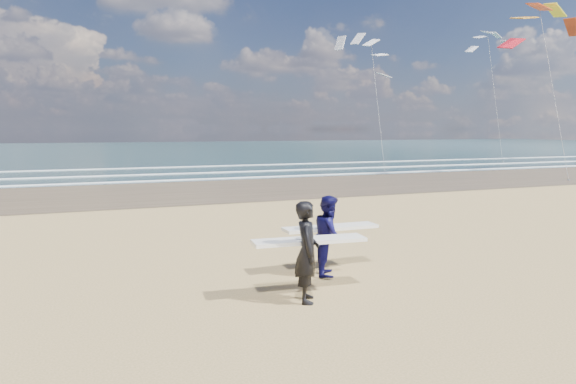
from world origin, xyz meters
name	(u,v)px	position (x,y,z in m)	size (l,w,h in m)	color
wet_sand_strip	(477,177)	(20.00, 18.00, 0.01)	(220.00, 12.00, 0.01)	#4A3F27
ocean	(245,149)	(20.00, 72.00, 0.01)	(220.00, 100.00, 0.02)	#1A3739
foam_breakers	(393,166)	(20.00, 28.10, 0.05)	(220.00, 11.70, 0.05)	white
surfer_near	(307,250)	(-0.69, -0.72, 0.96)	(2.24, 1.11, 1.89)	black
surfer_far	(330,235)	(0.47, 0.71, 0.89)	(2.21, 1.16, 1.76)	#0D0B3F
kite_0	(549,65)	(24.16, 16.45, 7.36)	(6.72, 4.84, 12.71)	slate
kite_1	(376,93)	(16.40, 25.15, 5.94)	(5.39, 4.69, 11.00)	slate
kite_5	(494,86)	(34.29, 32.12, 7.51)	(5.24, 4.68, 14.16)	slate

